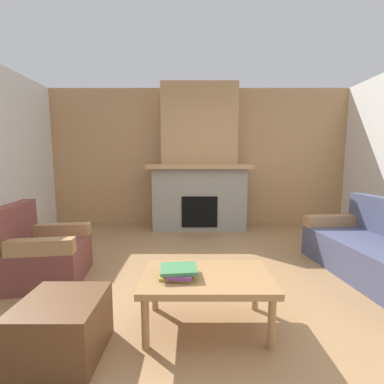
% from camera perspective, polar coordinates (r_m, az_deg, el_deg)
% --- Properties ---
extents(ground, '(9.00, 9.00, 0.00)m').
position_cam_1_polar(ground, '(2.74, 3.11, -21.68)').
color(ground, '#9E754C').
extents(wall_back_wood_panel, '(6.00, 0.12, 2.70)m').
position_cam_1_polar(wall_back_wood_panel, '(5.40, 1.52, 7.45)').
color(wall_back_wood_panel, tan).
rests_on(wall_back_wood_panel, ground).
extents(fireplace, '(1.90, 0.82, 2.70)m').
position_cam_1_polar(fireplace, '(5.02, 1.62, 5.35)').
color(fireplace, gray).
rests_on(fireplace, ground).
extents(armchair, '(0.86, 0.86, 0.85)m').
position_cam_1_polar(armchair, '(3.36, -29.55, -11.60)').
color(armchair, brown).
rests_on(armchair, ground).
extents(coffee_table, '(1.00, 0.60, 0.43)m').
position_cam_1_polar(coffee_table, '(2.16, 3.29, -18.80)').
color(coffee_table, '#A87A4C').
rests_on(coffee_table, ground).
extents(ottoman, '(0.52, 0.52, 0.40)m').
position_cam_1_polar(ottoman, '(2.16, -26.22, -24.86)').
color(ottoman, brown).
rests_on(ottoman, ground).
extents(book_stack_near_edge, '(0.29, 0.25, 0.08)m').
position_cam_1_polar(book_stack_near_edge, '(2.08, -2.79, -16.93)').
color(book_stack_near_edge, gold).
rests_on(book_stack_near_edge, coffee_table).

